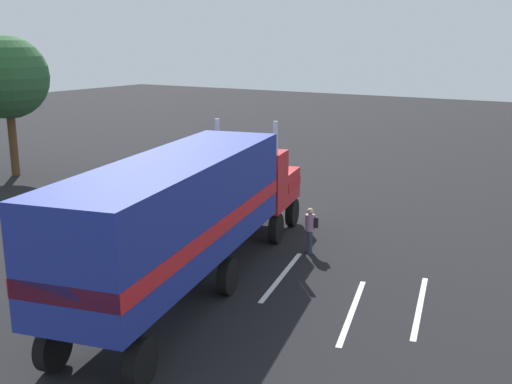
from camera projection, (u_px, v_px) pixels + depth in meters
ground_plane at (249, 230)px, 24.21m from camera, size 120.00×120.00×0.00m
lane_stripe_near at (282, 276)px, 19.49m from camera, size 4.32×1.16×0.01m
lane_stripe_mid at (352, 311)px, 16.97m from camera, size 4.30×1.27×0.01m
lane_stripe_far at (420, 306)px, 17.27m from camera, size 4.32×1.16×0.01m
semi_truck at (193, 207)px, 17.98m from camera, size 14.34×5.85×4.50m
person_bystander at (311, 229)px, 21.39m from camera, size 0.40×0.48×1.63m
tree_left at (7, 78)px, 32.76m from camera, size 4.40×4.40×7.53m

